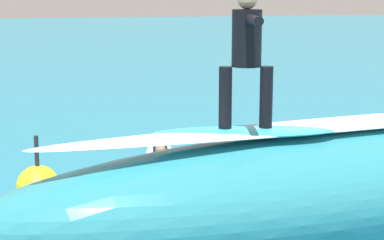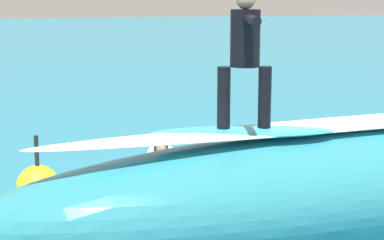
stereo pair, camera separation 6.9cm
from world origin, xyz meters
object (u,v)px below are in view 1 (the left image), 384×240
surfer_paddling (160,145)px  buoy_marker (38,187)px  surfboard_paddling (160,155)px  surfboard_riding (245,132)px  surfer_riding (247,49)px

surfer_paddling → buoy_marker: 3.36m
surfboard_paddling → surfer_paddling: bearing=-180.0°
surfboard_paddling → buoy_marker: (2.16, 2.44, 0.27)m
surfer_paddling → buoy_marker: size_ratio=1.48×
surfboard_riding → buoy_marker: size_ratio=1.95×
surfboard_riding → surfer_riding: 0.92m
surfer_riding → buoy_marker: size_ratio=1.42×
buoy_marker → surfboard_riding: bearing=133.5°
surfboard_riding → surfboard_paddling: size_ratio=0.90×
surfboard_paddling → surfer_paddling: (-0.02, -0.12, 0.16)m
surfer_paddling → surfboard_riding: bearing=10.1°
surfer_riding → surfboard_riding: bearing=0.0°
surfboard_paddling → surfer_paddling: surfer_paddling is taller
surfer_riding → surfboard_paddling: surfer_riding is taller
surfer_paddling → surfboard_paddling: bearing=0.0°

